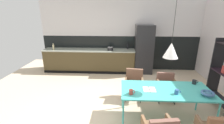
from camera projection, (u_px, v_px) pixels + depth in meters
name	position (u px, v px, depth m)	size (l,w,h in m)	color
ground_plane	(121.00, 116.00, 3.68)	(8.49, 8.49, 0.00)	beige
back_wall_splashback_dark	(121.00, 53.00, 6.51)	(6.31, 0.12, 1.37)	black
back_wall_panel_upper	(122.00, 18.00, 6.09)	(6.31, 0.12, 1.37)	silver
kitchen_counter	(90.00, 60.00, 6.31)	(3.54, 0.63, 0.89)	#453920
refrigerator_column	(144.00, 49.00, 6.05)	(0.67, 0.60, 1.84)	#232326
dining_table	(166.00, 91.00, 3.36)	(1.88, 0.88, 0.74)	teal
armchair_by_stool	(166.00, 83.00, 4.24)	(0.50, 0.48, 0.73)	brown
armchair_corner_seat	(134.00, 80.00, 4.33)	(0.54, 0.52, 0.81)	brown
fruit_bowl	(208.00, 93.00, 3.08)	(0.25, 0.25, 0.09)	#33607F
open_book	(149.00, 89.00, 3.34)	(0.25, 0.24, 0.02)	white
mug_white_ceramic	(194.00, 82.00, 3.59)	(0.13, 0.09, 0.09)	black
mug_short_terracotta	(177.00, 92.00, 3.15)	(0.12, 0.08, 0.10)	#335B93
mug_glass_clear	(131.00, 92.00, 3.14)	(0.12, 0.08, 0.10)	#B23D33
cooking_pot	(110.00, 49.00, 6.02)	(0.22, 0.22, 0.15)	black
bottle_wine_green	(128.00, 46.00, 6.22)	(0.06, 0.06, 0.26)	black
bottle_vinegar_dark	(53.00, 47.00, 6.07)	(0.07, 0.07, 0.26)	tan
pendant_lamp_over_table_near	(171.00, 50.00, 3.05)	(0.29, 0.29, 1.23)	black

